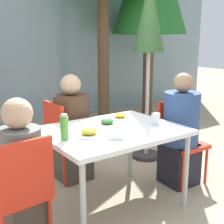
% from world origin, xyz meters
% --- Properties ---
extents(ground_plane, '(24.00, 24.00, 0.00)m').
position_xyz_m(ground_plane, '(0.00, 0.00, 0.00)').
color(ground_plane, tan).
extents(dining_table, '(1.17, 0.91, 0.72)m').
position_xyz_m(dining_table, '(0.00, 0.00, 0.66)').
color(dining_table, white).
rests_on(dining_table, ground).
extents(chair_left, '(0.43, 0.43, 0.85)m').
position_xyz_m(chair_left, '(-0.88, -0.15, 0.49)').
color(chair_left, red).
rests_on(chair_left, ground).
extents(person_left, '(0.31, 0.31, 1.10)m').
position_xyz_m(person_left, '(-0.83, -0.07, 0.53)').
color(person_left, '#473D33').
rests_on(person_left, ground).
extents(chair_right, '(0.41, 0.41, 0.85)m').
position_xyz_m(chair_right, '(0.89, 0.05, 0.49)').
color(chair_right, red).
rests_on(chair_right, ground).
extents(person_right, '(0.36, 0.36, 1.16)m').
position_xyz_m(person_right, '(0.83, -0.03, 0.54)').
color(person_right, black).
rests_on(person_right, ground).
extents(chair_far, '(0.41, 0.41, 0.85)m').
position_xyz_m(chair_far, '(-0.10, 0.75, 0.49)').
color(chair_far, red).
rests_on(chair_far, ground).
extents(person_far, '(0.37, 0.37, 1.13)m').
position_xyz_m(person_far, '(-0.02, 0.71, 0.53)').
color(person_far, '#473D33').
rests_on(person_far, ground).
extents(closed_umbrella, '(0.38, 0.38, 2.17)m').
position_xyz_m(closed_umbrella, '(1.03, 0.72, 1.64)').
color(closed_umbrella, '#333333').
rests_on(closed_umbrella, ground).
extents(plate_0, '(0.20, 0.20, 0.06)m').
position_xyz_m(plate_0, '(0.27, 0.24, 0.75)').
color(plate_0, white).
rests_on(plate_0, dining_table).
extents(plate_1, '(0.21, 0.21, 0.06)m').
position_xyz_m(plate_1, '(0.03, 0.12, 0.75)').
color(plate_1, white).
rests_on(plate_1, dining_table).
extents(plate_2, '(0.24, 0.24, 0.07)m').
position_xyz_m(plate_2, '(-0.26, -0.05, 0.75)').
color(plate_2, white).
rests_on(plate_2, dining_table).
extents(bottle, '(0.07, 0.07, 0.20)m').
position_xyz_m(bottle, '(-0.47, -0.03, 0.82)').
color(bottle, '#51A338').
rests_on(bottle, dining_table).
extents(drinking_cup, '(0.08, 0.08, 0.11)m').
position_xyz_m(drinking_cup, '(0.40, -0.11, 0.78)').
color(drinking_cup, silver).
rests_on(drinking_cup, dining_table).
extents(salad_bowl, '(0.14, 0.14, 0.05)m').
position_xyz_m(salad_bowl, '(-0.12, -0.22, 0.75)').
color(salad_bowl, white).
rests_on(salad_bowl, dining_table).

